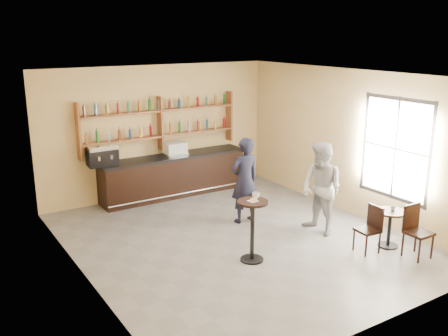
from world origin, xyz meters
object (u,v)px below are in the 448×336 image
cafe_table (389,229)px  chair_west (367,230)px  pastry_case (175,149)px  patron_second (321,189)px  espresso_machine (102,155)px  chair_south (419,232)px  pedestal_table (252,231)px  bar_counter (174,175)px  man_main (244,180)px

cafe_table → chair_west: (-0.55, 0.05, 0.08)m
pastry_case → cafe_table: size_ratio=0.75×
pastry_case → patron_second: (1.35, -3.75, -0.25)m
pastry_case → patron_second: patron_second is taller
espresso_machine → patron_second: bearing=-44.4°
cafe_table → chair_south: 0.61m
pedestal_table → patron_second: patron_second is taller
espresso_machine → chair_south: size_ratio=0.69×
pastry_case → bar_counter: bearing=174.5°
espresso_machine → pedestal_table: 4.30m
bar_counter → man_main: (0.46, -2.41, 0.41)m
pastry_case → chair_south: (2.04, -5.56, -0.70)m
bar_counter → chair_south: bearing=-69.4°
espresso_machine → man_main: 3.31m
bar_counter → man_main: bearing=-79.3°
bar_counter → chair_south: 5.94m
pedestal_table → chair_south: 3.00m
espresso_machine → chair_west: espresso_machine is taller
chair_south → patron_second: bearing=111.8°
pedestal_table → chair_west: 2.17m
espresso_machine → chair_south: espresso_machine is taller
chair_south → patron_second: patron_second is taller
espresso_machine → pastry_case: 1.83m
patron_second → cafe_table: bearing=26.5°
bar_counter → pastry_case: bearing=0.0°
pastry_case → man_main: man_main is taller
man_main → chair_west: (1.03, -2.49, -0.48)m
bar_counter → chair_south: size_ratio=3.91×
bar_counter → cafe_table: (2.04, -4.96, -0.15)m
bar_counter → cafe_table: size_ratio=5.27×
bar_counter → espresso_machine: 1.93m
pedestal_table → chair_west: size_ratio=1.27×
espresso_machine → chair_west: size_ratio=0.75×
espresso_machine → cafe_table: bearing=-47.1°
espresso_machine → cafe_table: 6.33m
espresso_machine → pedestal_table: size_ratio=0.59×
man_main → cafe_table: bearing=121.2°
chair_west → pedestal_table: bearing=-108.2°
bar_counter → patron_second: size_ratio=2.02×
chair_west → patron_second: 1.26m
bar_counter → chair_west: size_ratio=4.28×
man_main → patron_second: 1.64m
man_main → patron_second: bearing=124.3°
man_main → patron_second: (0.94, -1.34, 0.01)m
cafe_table → patron_second: bearing=118.2°
bar_counter → espresso_machine: size_ratio=5.68×
chair_west → bar_counter: bearing=-158.0°
cafe_table → patron_second: patron_second is taller
cafe_table → patron_second: (-0.65, 1.20, 0.58)m
chair_west → chair_south: size_ratio=0.91×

